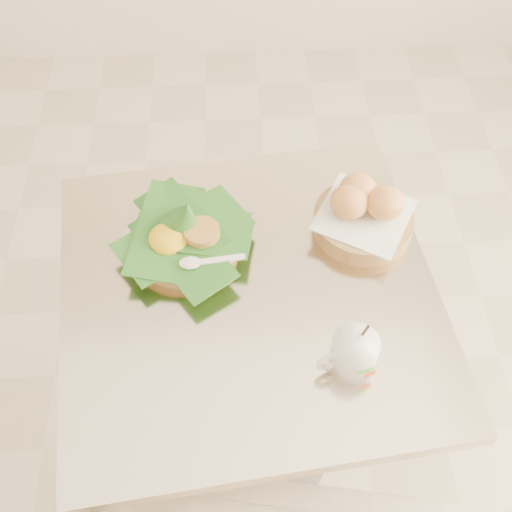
{
  "coord_description": "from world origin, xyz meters",
  "views": [
    {
      "loc": [
        0.11,
        -0.67,
        1.75
      ],
      "look_at": [
        0.15,
        0.03,
        0.82
      ],
      "focal_mm": 45.0,
      "sensor_mm": 36.0,
      "label": 1
    }
  ],
  "objects_px": {
    "rice_basket": "(183,235)",
    "bread_basket": "(363,213)",
    "coffee_mug": "(353,353)",
    "cafe_table": "(250,347)"
  },
  "relations": [
    {
      "from": "coffee_mug",
      "to": "bread_basket",
      "type": "bearing_deg",
      "value": 78.5
    },
    {
      "from": "cafe_table",
      "to": "coffee_mug",
      "type": "height_order",
      "value": "coffee_mug"
    },
    {
      "from": "cafe_table",
      "to": "rice_basket",
      "type": "height_order",
      "value": "rice_basket"
    },
    {
      "from": "rice_basket",
      "to": "coffee_mug",
      "type": "height_order",
      "value": "coffee_mug"
    },
    {
      "from": "coffee_mug",
      "to": "rice_basket",
      "type": "bearing_deg",
      "value": 137.04
    },
    {
      "from": "rice_basket",
      "to": "bread_basket",
      "type": "xyz_separation_m",
      "value": [
        0.35,
        0.03,
        0.01
      ]
    },
    {
      "from": "coffee_mug",
      "to": "cafe_table",
      "type": "bearing_deg",
      "value": 136.56
    },
    {
      "from": "cafe_table",
      "to": "bread_basket",
      "type": "xyz_separation_m",
      "value": [
        0.23,
        0.15,
        0.26
      ]
    },
    {
      "from": "rice_basket",
      "to": "cafe_table",
      "type": "bearing_deg",
      "value": -42.29
    },
    {
      "from": "bread_basket",
      "to": "coffee_mug",
      "type": "xyz_separation_m",
      "value": [
        -0.06,
        -0.31,
        -0.0
      ]
    }
  ]
}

